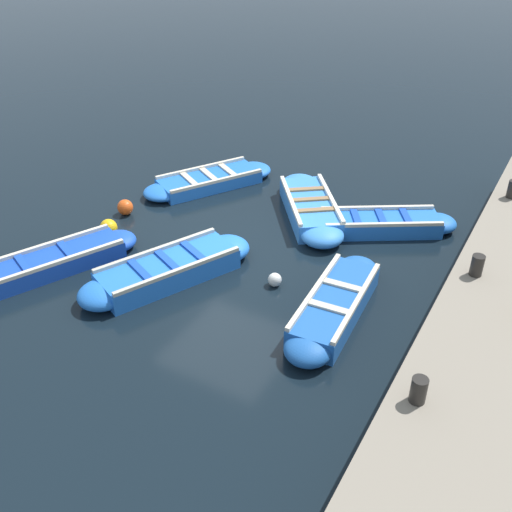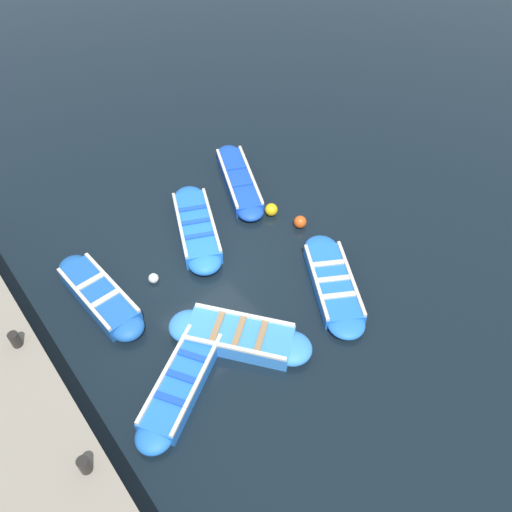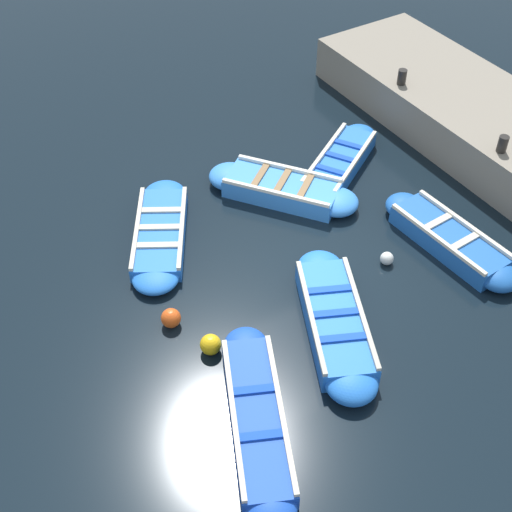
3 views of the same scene
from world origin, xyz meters
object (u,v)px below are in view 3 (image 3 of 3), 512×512
at_px(boat_tucked, 257,419).
at_px(buoy_orange_near, 211,345).
at_px(boat_alongside, 160,233).
at_px(boat_outer_left, 282,189).
at_px(bollard_north, 402,77).
at_px(buoy_white_drifting, 171,318).
at_px(buoy_yellow_far, 387,258).
at_px(boat_end_of_row, 335,321).
at_px(boat_near_quay, 449,239).
at_px(bollard_mid_north, 503,144).
at_px(boat_bow_out, 339,163).

distance_m(boat_tucked, buoy_orange_near, 1.62).
xyz_separation_m(boat_alongside, boat_outer_left, (-2.73, 0.14, 0.05)).
distance_m(bollard_north, buoy_white_drifting, 8.01).
bearing_deg(buoy_yellow_far, boat_tucked, 23.72).
bearing_deg(boat_alongside, bollard_north, -172.97).
distance_m(buoy_yellow_far, buoy_white_drifting, 4.20).
bearing_deg(boat_end_of_row, boat_near_quay, -170.43).
relative_size(boat_alongside, boat_near_quay, 1.01).
distance_m(bollard_north, bollard_mid_north, 3.09).
bearing_deg(bollard_mid_north, buoy_white_drifting, -1.42).
bearing_deg(boat_bow_out, bollard_mid_north, 135.41).
bearing_deg(boat_alongside, buoy_white_drifting, 68.55).
relative_size(boat_outer_left, bollard_north, 8.90).
xyz_separation_m(boat_near_quay, buoy_yellow_far, (1.29, -0.27, -0.07)).
distance_m(bollard_mid_north, buoy_yellow_far, 3.48).
bearing_deg(buoy_white_drifting, boat_bow_out, -157.98).
height_order(boat_near_quay, buoy_orange_near, boat_near_quay).
bearing_deg(buoy_white_drifting, boat_alongside, -111.45).
bearing_deg(boat_tucked, bollard_mid_north, -162.24).
relative_size(bollard_mid_north, buoy_white_drifting, 1.01).
height_order(boat_alongside, boat_bow_out, boat_bow_out).
height_order(boat_alongside, bollard_mid_north, bollard_mid_north).
xyz_separation_m(boat_bow_out, bollard_mid_north, (-2.28, 2.25, 1.01)).
distance_m(boat_tucked, buoy_yellow_far, 4.29).
height_order(boat_alongside, boat_outer_left, boat_outer_left).
relative_size(bollard_north, buoy_orange_near, 0.98).
distance_m(boat_outer_left, buoy_white_drifting, 4.06).
xyz_separation_m(boat_outer_left, boat_bow_out, (-1.55, -0.12, -0.03)).
distance_m(boat_end_of_row, buoy_yellow_far, 1.96).
xyz_separation_m(boat_alongside, buoy_orange_near, (0.53, 2.96, 0.03)).
bearing_deg(boat_outer_left, buoy_yellow_far, 101.98).
distance_m(boat_outer_left, boat_tucked, 5.56).
bearing_deg(boat_alongside, bollard_mid_north, 160.89).
bearing_deg(boat_near_quay, bollard_north, -116.59).
xyz_separation_m(boat_end_of_row, buoy_yellow_far, (-1.80, -0.79, -0.07)).
bearing_deg(buoy_orange_near, boat_bow_out, -148.62).
bearing_deg(bollard_north, boat_end_of_row, 41.36).
distance_m(boat_tucked, bollard_mid_north, 7.62).
xyz_separation_m(boat_tucked, boat_bow_out, (-4.91, -4.55, 0.00)).
height_order(boat_near_quay, boat_tucked, boat_near_quay).
bearing_deg(bollard_mid_north, boat_end_of_row, 15.12).
height_order(boat_alongside, boat_end_of_row, boat_end_of_row).
bearing_deg(boat_outer_left, boat_end_of_row, 70.75).
relative_size(boat_tucked, bollard_north, 10.31).
distance_m(boat_outer_left, boat_end_of_row, 3.71).
height_order(boat_tucked, bollard_north, bollard_north).
relative_size(boat_outer_left, boat_near_quay, 0.96).
bearing_deg(buoy_orange_near, bollard_mid_north, -174.48).
bearing_deg(buoy_yellow_far, boat_bow_out, -109.10).
bearing_deg(boat_near_quay, buoy_white_drifting, -10.74).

